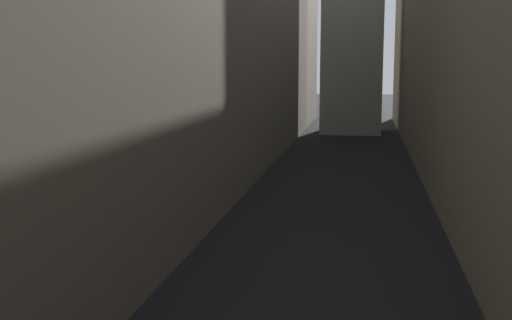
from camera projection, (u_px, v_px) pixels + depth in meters
name	position (u px, v px, depth m)	size (l,w,h in m)	color
ground_plane	(337.00, 192.00, 40.21)	(264.00, 264.00, 0.00)	black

